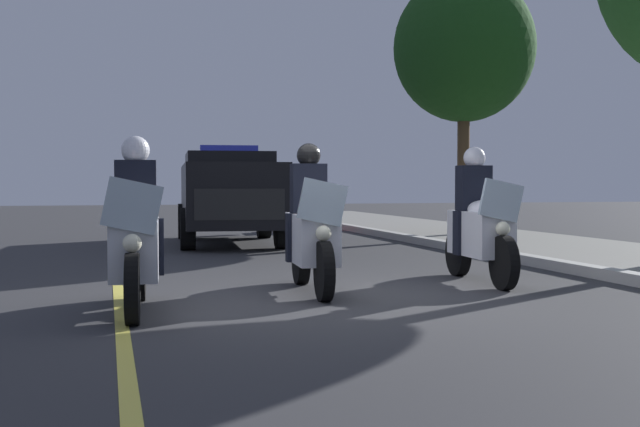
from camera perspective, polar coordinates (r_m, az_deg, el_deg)
ground_plane at (r=8.73m, az=1.10°, el=-6.07°), size 80.00×80.00×0.00m
lane_stripe_center at (r=8.40m, az=-14.11°, el=-6.43°), size 48.00×0.12×0.01m
police_motorcycle_lead_left at (r=7.96m, az=-13.05°, el=-1.85°), size 2.14×0.62×1.72m
police_motorcycle_lead_right at (r=9.16m, az=-0.62°, el=-1.28°), size 2.14×0.62×1.72m
police_motorcycle_trailing at (r=10.25m, az=11.32°, el=-0.96°), size 2.14×0.62×1.72m
police_suv at (r=16.73m, az=-6.49°, el=1.50°), size 5.02×2.36×2.05m
cyclist_background at (r=20.97m, az=-1.24°, el=1.03°), size 1.76×0.34×1.69m
tree_far_back at (r=18.75m, az=10.27°, el=11.52°), size 3.20×3.20×5.91m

